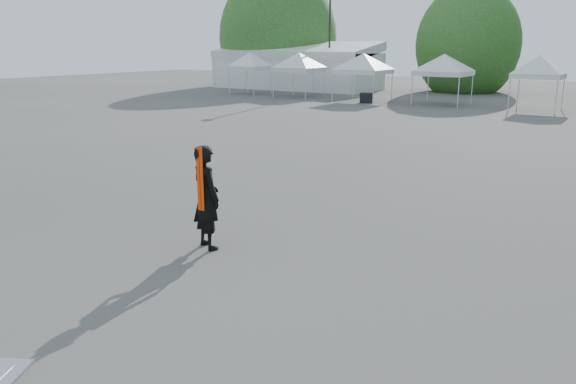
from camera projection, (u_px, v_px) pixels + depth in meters
The scene contains 12 objects.
ground at pixel (292, 237), 11.76m from camera, with size 120.00×120.00×0.00m, color #474442.
marquee at pixel (296, 67), 51.24m from camera, with size 15.00×6.25×4.23m.
light_pole_west at pixel (330, 22), 47.36m from camera, with size 0.60×0.25×10.30m.
tree_far_w at pixel (278, 38), 55.13m from camera, with size 4.80×4.80×7.30m.
tree_mid_w at pixel (467, 45), 47.41m from camera, with size 4.16×4.16×6.33m.
tent_a at pixel (250, 56), 45.40m from camera, with size 3.75×3.75×3.88m.
tent_b at pixel (299, 56), 42.85m from camera, with size 4.38×4.38×3.88m.
tent_c at pixel (363, 57), 39.43m from camera, with size 4.75×4.75×3.88m.
tent_d at pixel (444, 58), 36.90m from camera, with size 4.63×4.63×3.88m.
tent_e at pixel (540, 59), 33.63m from camera, with size 3.97×3.97×3.88m.
man at pixel (206, 197), 10.91m from camera, with size 0.88×0.74×2.06m.
crate_west at pixel (367, 98), 38.87m from camera, with size 0.88×0.69×0.69m, color black.
Camera 1 is at (6.01, -9.38, 3.90)m, focal length 35.00 mm.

